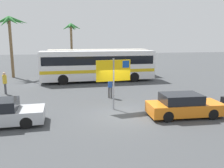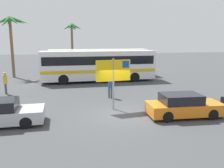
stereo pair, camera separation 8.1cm
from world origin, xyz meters
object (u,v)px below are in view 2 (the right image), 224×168
object	(u,v)px
bus_front_coach	(98,64)
pedestrian_crossing_lot	(110,85)
ferry_sign	(114,73)
car_orange	(183,106)
pedestrian_near_sign	(5,81)
bus_rear_coach	(99,61)

from	to	relation	value
bus_front_coach	pedestrian_crossing_lot	size ratio (longest dim) A/B	6.89
ferry_sign	pedestrian_crossing_lot	xyz separation A→B (m)	(0.36, 2.89, -1.33)
car_orange	pedestrian_near_sign	distance (m)	13.78
bus_front_coach	car_orange	distance (m)	12.82
bus_rear_coach	pedestrian_near_sign	size ratio (longest dim) A/B	6.51
bus_rear_coach	pedestrian_near_sign	world-z (taller)	bus_rear_coach
bus_rear_coach	car_orange	xyz separation A→B (m)	(2.24, -15.92, -1.15)
bus_front_coach	ferry_sign	xyz separation A→B (m)	(-0.61, -10.20, 0.54)
pedestrian_crossing_lot	pedestrian_near_sign	bearing A→B (deg)	75.60
bus_front_coach	pedestrian_crossing_lot	xyz separation A→B (m)	(-0.25, -7.30, -0.79)
bus_front_coach	car_orange	size ratio (longest dim) A/B	2.73
car_orange	pedestrian_near_sign	world-z (taller)	pedestrian_near_sign
ferry_sign	pedestrian_near_sign	world-z (taller)	ferry_sign
ferry_sign	pedestrian_near_sign	size ratio (longest dim) A/B	1.80
pedestrian_near_sign	bus_front_coach	bearing A→B (deg)	-179.30
bus_rear_coach	ferry_sign	distance (m)	13.76
bus_front_coach	bus_rear_coach	xyz separation A→B (m)	(0.66, 3.49, 0.00)
pedestrian_near_sign	pedestrian_crossing_lot	distance (m)	8.49
ferry_sign	pedestrian_crossing_lot	bearing A→B (deg)	76.58
bus_front_coach	ferry_sign	size ratio (longest dim) A/B	3.63
bus_rear_coach	pedestrian_crossing_lot	xyz separation A→B (m)	(-0.92, -10.79, -0.79)
pedestrian_crossing_lot	ferry_sign	bearing A→B (deg)	179.53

